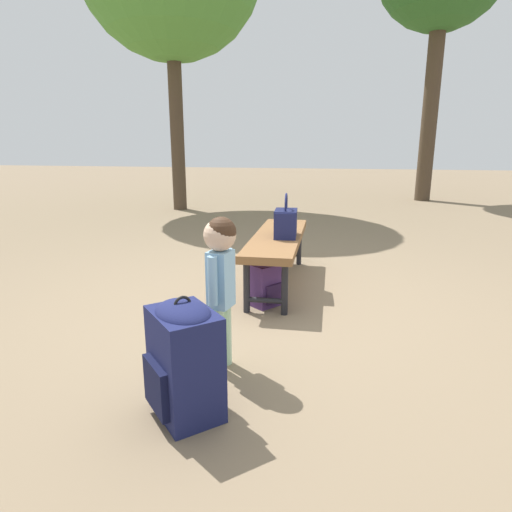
# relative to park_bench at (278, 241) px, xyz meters

# --- Properties ---
(ground_plane) EXTENTS (40.00, 40.00, 0.00)m
(ground_plane) POSITION_rel_park_bench_xyz_m (0.67, 0.03, -0.39)
(ground_plane) COLOR #7F6B51
(ground_plane) RESTS_ON ground
(park_bench) EXTENTS (1.61, 0.44, 0.45)m
(park_bench) POSITION_rel_park_bench_xyz_m (0.00, 0.00, 0.00)
(park_bench) COLOR brown
(park_bench) RESTS_ON ground
(handbag) EXTENTS (0.33, 0.20, 0.37)m
(handbag) POSITION_rel_park_bench_xyz_m (0.06, 0.08, 0.18)
(handbag) COLOR #191E4C
(handbag) RESTS_ON park_bench
(child_standing) EXTENTS (0.23, 0.17, 0.85)m
(child_standing) POSITION_rel_park_bench_xyz_m (1.53, -0.08, 0.17)
(child_standing) COLOR #B2D8B2
(child_standing) RESTS_ON ground
(backpack_large) EXTENTS (0.42, 0.41, 0.57)m
(backpack_large) POSITION_rel_park_bench_xyz_m (1.98, -0.13, -0.11)
(backpack_large) COLOR #191E4C
(backpack_large) RESTS_ON ground
(backpack_small) EXTENTS (0.28, 0.27, 0.38)m
(backpack_small) POSITION_rel_park_bench_xyz_m (0.53, -0.01, -0.20)
(backpack_small) COLOR #4C2D66
(backpack_small) RESTS_ON ground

